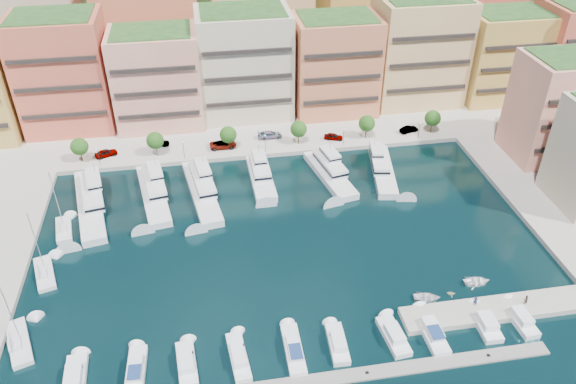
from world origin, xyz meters
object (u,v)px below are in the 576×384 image
Objects in this scene: yacht_1 at (153,191)px; sailboat_0 at (19,343)px; yacht_3 at (261,175)px; sailboat_2 at (64,230)px; car_1 at (159,143)px; yacht_0 at (90,200)px; cruiser_1 at (136,371)px; tree_2 at (228,135)px; tender_1 at (451,293)px; car_3 at (270,135)px; lamppost_4 at (419,128)px; tree_4 at (367,124)px; sailboat_1 at (45,274)px; car_5 at (409,129)px; person_0 at (475,301)px; yacht_4 at (329,172)px; cruiser_5 at (338,344)px; tender_2 at (477,281)px; cruiser_4 at (294,350)px; lamppost_3 at (344,134)px; car_2 at (223,145)px; car_0 at (106,153)px; cruiser_8 at (485,324)px; tree_0 at (79,147)px; lamppost_0 at (98,154)px; tree_5 at (433,118)px; cruiser_6 at (394,336)px; car_4 at (333,136)px; person_1 at (526,300)px; yacht_5 at (382,167)px; lamppost_2 at (265,140)px; cruiser_0 at (75,379)px; cruiser_7 at (431,331)px; tender_0 at (427,298)px; lamppost_1 at (183,147)px; tree_1 at (155,141)px; cruiser_9 at (520,319)px; tree_3 at (299,129)px.

sailboat_0 is (-18.36, -35.65, -0.78)m from yacht_1.
sailboat_0 reaches higher than yacht_3.
car_1 is (16.98, 27.54, 1.42)m from sailboat_2.
yacht_0 is 43.79m from cruiser_1.
tender_1 is (31.71, -50.87, -4.37)m from tree_2.
yacht_3 is at bearing 163.31° from car_3.
yacht_0 reaches higher than lamppost_4.
tree_4 is 74.84m from sailboat_1.
lamppost_4 is at bearing -176.91° from car_5.
person_0 is at bearing -38.51° from yacht_1.
yacht_4 reaches higher than cruiser_5.
cruiser_4 is at bearing 108.03° from tender_2.
sailboat_0 is at bearing -141.85° from lamppost_3.
tree_2 is 3.28m from car_2.
lamppost_4 reaches higher than car_0.
tree_0 is at bearing 138.71° from cruiser_8.
tree_5 is at bearing 1.73° from lamppost_0.
cruiser_6 is 58.83m from car_4.
yacht_4 is 47.44m from person_1.
car_5 is at bearing 33.31° from sailboat_0.
lamppost_0 is 0.21× the size of yacht_5.
tree_2 is 0.26× the size of yacht_1.
lamppost_2 is (36.00, 0.00, 0.00)m from lamppost_0.
cruiser_7 reaches higher than cruiser_0.
yacht_4 is 11.54m from yacht_5.
yacht_3 is 51.59m from cruiser_1.
yacht_5 is at bearing 8.82° from sailboat_2.
person_0 reaches higher than car_1.
cruiser_0 is at bearing -87.73° from lamppost_0.
lamppost_2 is 0.95× the size of tender_2.
yacht_1 is 1.10× the size of yacht_5.
tree_5 is 64.78m from cruiser_6.
car_4 is at bearing 15.11° from tender_0.
tender_0 reaches higher than tender_1.
yacht_4 reaches higher than cruiser_1.
car_5 is at bearing 3.56° from lamppost_1.
lamppost_2 is at bearing 27.49° from sailboat_2.
cruiser_1 is (-43.62, -55.81, -3.26)m from lamppost_3.
tree_1 is 3.17× the size of person_0.
tree_0 is 65.24m from yacht_5.
cruiser_9 is 1.71× the size of tender_2.
tree_0 is at bearing 180.00° from tree_3.
yacht_1 is 3.89× the size of car_3.
cruiser_5 is at bearing -169.12° from car_0.
yacht_3 is at bearing 88.66° from cruiser_4.
tree_4 is (48.00, 0.00, 0.00)m from tree_1.
tree_1 is 1.26× the size of car_1.
sailboat_0 is 8.08× the size of person_1.
lamppost_4 is (44.00, -2.30, -0.92)m from tree_2.
car_3 is at bearing 104.15° from cruiser_7.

